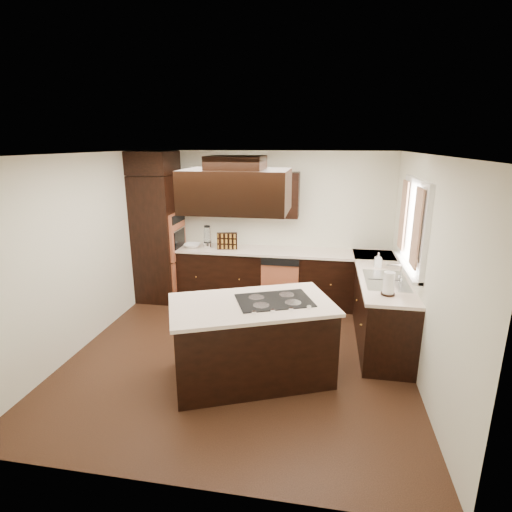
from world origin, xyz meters
name	(u,v)px	position (x,y,z in m)	size (l,w,h in m)	color
floor	(240,355)	(0.00, 0.00, -0.01)	(4.20, 4.20, 0.02)	#502E1B
ceiling	(238,153)	(0.00, 0.00, 2.51)	(4.20, 4.20, 0.02)	white
wall_back	(265,226)	(0.00, 2.11, 1.25)	(4.20, 0.02, 2.50)	white
wall_front	(176,346)	(0.00, -2.11, 1.25)	(4.20, 0.02, 2.50)	white
wall_left	(80,253)	(-2.11, 0.00, 1.25)	(0.02, 4.20, 2.50)	white
wall_right	(424,270)	(2.11, 0.00, 1.25)	(0.02, 4.20, 2.50)	white
oven_column	(158,238)	(-1.78, 1.71, 1.06)	(0.65, 0.75, 2.12)	black
wall_oven_face	(178,236)	(-1.43, 1.71, 1.12)	(0.05, 0.62, 0.78)	#CB6741
base_cabinets_back	(264,277)	(0.03, 1.80, 0.44)	(2.93, 0.60, 0.88)	black
base_cabinets_right	(379,305)	(1.80, 0.90, 0.44)	(0.60, 2.40, 0.88)	black
countertop_back	(264,251)	(0.03, 1.79, 0.90)	(2.93, 0.63, 0.04)	white
countertop_right	(381,273)	(1.79, 0.90, 0.90)	(0.63, 2.40, 0.04)	white
upper_cabinets	(238,194)	(-0.43, 1.93, 1.81)	(2.00, 0.34, 0.72)	black
dishwasher_front	(280,286)	(0.33, 1.50, 0.40)	(0.60, 0.05, 0.72)	#CB6741
window_frame	(414,225)	(2.07, 0.55, 1.65)	(0.06, 1.32, 1.12)	white
window_pane	(416,225)	(2.10, 0.55, 1.65)	(0.00, 1.20, 1.00)	white
curtain_left	(417,228)	(2.01, 0.13, 1.70)	(0.02, 0.34, 0.90)	beige
curtain_right	(403,215)	(2.01, 0.97, 1.70)	(0.02, 0.34, 0.90)	beige
sink_rim	(386,280)	(1.80, 0.55, 0.92)	(0.52, 0.84, 0.01)	silver
island	(252,342)	(0.24, -0.47, 0.44)	(1.72, 0.94, 0.88)	black
island_top	(252,304)	(0.24, -0.47, 0.90)	(1.79, 1.00, 0.04)	white
cooktop	(274,300)	(0.48, -0.37, 0.93)	(0.81, 0.54, 0.01)	black
range_hood	(237,191)	(0.10, -0.55, 2.16)	(1.05, 0.72, 0.42)	black
hood_duct	(236,163)	(0.10, -0.55, 2.44)	(0.55, 0.50, 0.13)	black
blender_base	(208,245)	(-0.92, 1.73, 0.97)	(0.15, 0.15, 0.10)	silver
blender_pitcher	(207,235)	(-0.92, 1.73, 1.15)	(0.13, 0.13, 0.26)	silver
spice_rack	(227,241)	(-0.58, 1.73, 1.06)	(0.33, 0.08, 0.28)	black
mixing_bowl	(192,246)	(-1.18, 1.72, 0.95)	(0.27, 0.27, 0.07)	white
soap_bottle	(378,260)	(1.76, 1.12, 1.03)	(0.10, 0.10, 0.21)	white
paper_towel	(389,284)	(1.75, 0.03, 1.06)	(0.13, 0.13, 0.28)	white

